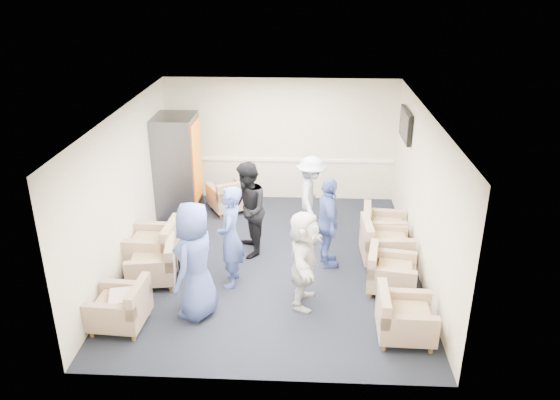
{
  "coord_description": "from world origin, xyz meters",
  "views": [
    {
      "loc": [
        0.55,
        -8.44,
        4.81
      ],
      "look_at": [
        0.12,
        0.2,
        1.12
      ],
      "focal_mm": 35.0,
      "sensor_mm": 36.0,
      "label": 1
    }
  ],
  "objects_px": {
    "armchair_corner": "(230,197)",
    "person_back_right": "(311,196)",
    "person_front_left": "(195,261)",
    "armchair_left_far": "(156,247)",
    "armchair_right_near": "(402,318)",
    "person_front_right": "(304,259)",
    "armchair_right_midnear": "(388,273)",
    "armchair_left_mid": "(155,265)",
    "armchair_left_near": "(123,308)",
    "vending_machine": "(178,166)",
    "person_back_left": "(247,210)",
    "person_mid_left": "(230,237)",
    "armchair_right_midfar": "(383,245)",
    "person_mid_right": "(328,223)",
    "armchair_right_far": "(381,230)"
  },
  "relations": [
    {
      "from": "armchair_right_near",
      "to": "person_front_right",
      "type": "bearing_deg",
      "value": 62.28
    },
    {
      "from": "armchair_right_near",
      "to": "vending_machine",
      "type": "bearing_deg",
      "value": 46.25
    },
    {
      "from": "armchair_left_far",
      "to": "vending_machine",
      "type": "xyz_separation_m",
      "value": [
        -0.06,
        2.2,
        0.71
      ]
    },
    {
      "from": "armchair_left_mid",
      "to": "person_back_right",
      "type": "xyz_separation_m",
      "value": [
        2.56,
        1.97,
        0.48
      ]
    },
    {
      "from": "person_front_left",
      "to": "armchair_left_far",
      "type": "bearing_deg",
      "value": -127.82
    },
    {
      "from": "armchair_left_far",
      "to": "vending_machine",
      "type": "distance_m",
      "value": 2.32
    },
    {
      "from": "armchair_right_far",
      "to": "armchair_corner",
      "type": "bearing_deg",
      "value": 70.52
    },
    {
      "from": "armchair_left_mid",
      "to": "armchair_right_midnear",
      "type": "distance_m",
      "value": 3.81
    },
    {
      "from": "vending_machine",
      "to": "person_front_left",
      "type": "height_order",
      "value": "vending_machine"
    },
    {
      "from": "armchair_right_midfar",
      "to": "person_front_left",
      "type": "relative_size",
      "value": 0.48
    },
    {
      "from": "person_front_left",
      "to": "person_mid_left",
      "type": "xyz_separation_m",
      "value": [
        0.4,
        0.87,
        -0.05
      ]
    },
    {
      "from": "armchair_left_far",
      "to": "person_front_right",
      "type": "bearing_deg",
      "value": 69.19
    },
    {
      "from": "armchair_left_mid",
      "to": "armchair_right_midnear",
      "type": "height_order",
      "value": "armchair_left_mid"
    },
    {
      "from": "armchair_right_near",
      "to": "person_back_left",
      "type": "relative_size",
      "value": 0.46
    },
    {
      "from": "armchair_left_far",
      "to": "person_front_left",
      "type": "xyz_separation_m",
      "value": [
        1.01,
        -1.44,
        0.56
      ]
    },
    {
      "from": "armchair_corner",
      "to": "person_back_right",
      "type": "distance_m",
      "value": 2.01
    },
    {
      "from": "armchair_left_near",
      "to": "person_back_left",
      "type": "height_order",
      "value": "person_back_left"
    },
    {
      "from": "person_back_right",
      "to": "person_front_right",
      "type": "height_order",
      "value": "person_back_right"
    },
    {
      "from": "armchair_right_near",
      "to": "armchair_right_midnear",
      "type": "distance_m",
      "value": 1.24
    },
    {
      "from": "armchair_left_near",
      "to": "armchair_right_far",
      "type": "bearing_deg",
      "value": 128.03
    },
    {
      "from": "armchair_left_near",
      "to": "person_mid_left",
      "type": "height_order",
      "value": "person_mid_left"
    },
    {
      "from": "armchair_corner",
      "to": "vending_machine",
      "type": "height_order",
      "value": "vending_machine"
    },
    {
      "from": "armchair_right_near",
      "to": "armchair_right_midnear",
      "type": "xyz_separation_m",
      "value": [
        -0.02,
        1.24,
        -0.01
      ]
    },
    {
      "from": "armchair_left_far",
      "to": "person_mid_left",
      "type": "xyz_separation_m",
      "value": [
        1.4,
        -0.57,
        0.51
      ]
    },
    {
      "from": "vending_machine",
      "to": "armchair_right_midnear",
      "type": "bearing_deg",
      "value": -35.39
    },
    {
      "from": "armchair_right_far",
      "to": "person_mid_left",
      "type": "relative_size",
      "value": 0.5
    },
    {
      "from": "armchair_right_near",
      "to": "person_front_left",
      "type": "height_order",
      "value": "person_front_left"
    },
    {
      "from": "armchair_left_mid",
      "to": "person_mid_right",
      "type": "height_order",
      "value": "person_mid_right"
    },
    {
      "from": "armchair_left_near",
      "to": "person_mid_right",
      "type": "distance_m",
      "value": 3.6
    },
    {
      "from": "person_back_left",
      "to": "person_front_right",
      "type": "xyz_separation_m",
      "value": [
        1.02,
        -1.56,
        -0.09
      ]
    },
    {
      "from": "armchair_left_near",
      "to": "armchair_left_mid",
      "type": "distance_m",
      "value": 1.24
    },
    {
      "from": "armchair_left_far",
      "to": "person_front_left",
      "type": "relative_size",
      "value": 0.49
    },
    {
      "from": "armchair_right_midnear",
      "to": "person_back_right",
      "type": "distance_m",
      "value": 2.43
    },
    {
      "from": "armchair_left_mid",
      "to": "person_mid_right",
      "type": "distance_m",
      "value": 2.97
    },
    {
      "from": "person_mid_left",
      "to": "person_front_right",
      "type": "relative_size",
      "value": 1.1
    },
    {
      "from": "armchair_right_near",
      "to": "armchair_right_midfar",
      "type": "bearing_deg",
      "value": 1.79
    },
    {
      "from": "armchair_left_near",
      "to": "armchair_right_far",
      "type": "distance_m",
      "value": 4.87
    },
    {
      "from": "armchair_left_mid",
      "to": "armchair_left_near",
      "type": "bearing_deg",
      "value": -16.29
    },
    {
      "from": "armchair_right_midnear",
      "to": "person_front_right",
      "type": "bearing_deg",
      "value": 118.24
    },
    {
      "from": "vending_machine",
      "to": "person_mid_left",
      "type": "distance_m",
      "value": 3.14
    },
    {
      "from": "person_back_left",
      "to": "person_back_right",
      "type": "xyz_separation_m",
      "value": [
        1.13,
        0.92,
        -0.09
      ]
    },
    {
      "from": "armchair_corner",
      "to": "person_back_left",
      "type": "bearing_deg",
      "value": 77.77
    },
    {
      "from": "vending_machine",
      "to": "person_back_left",
      "type": "xyz_separation_m",
      "value": [
        1.62,
        -1.74,
        -0.18
      ]
    },
    {
      "from": "armchair_left_mid",
      "to": "person_front_right",
      "type": "bearing_deg",
      "value": 68.64
    },
    {
      "from": "person_back_left",
      "to": "person_mid_left",
      "type": "bearing_deg",
      "value": -20.7
    },
    {
      "from": "armchair_left_near",
      "to": "armchair_right_midfar",
      "type": "bearing_deg",
      "value": 121.59
    },
    {
      "from": "armchair_left_near",
      "to": "armchair_corner",
      "type": "bearing_deg",
      "value": 170.25
    },
    {
      "from": "armchair_corner",
      "to": "person_back_right",
      "type": "xyz_separation_m",
      "value": [
        1.71,
        -0.94,
        0.47
      ]
    },
    {
      "from": "armchair_corner",
      "to": "person_front_left",
      "type": "distance_m",
      "value": 3.82
    },
    {
      "from": "armchair_left_near",
      "to": "person_back_left",
      "type": "bearing_deg",
      "value": 149.18
    }
  ]
}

